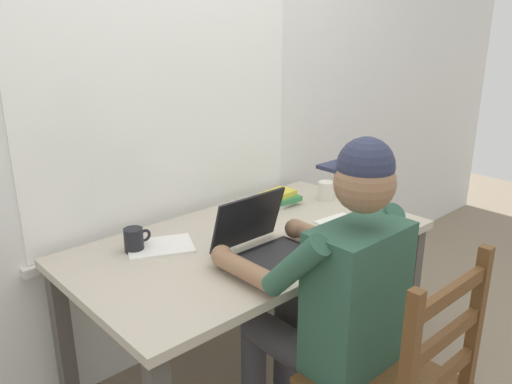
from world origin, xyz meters
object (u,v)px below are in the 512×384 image
object	(u,v)px
desk	(252,257)
seated_person	(331,293)
computer_mouse	(329,238)
landscape_photo_print	(351,231)
coffee_mug_dark	(134,240)
laptop	(264,243)
book_stack_main	(278,198)
coffee_mug_white	(326,191)

from	to	relation	value
desk	seated_person	bearing A→B (deg)	-98.05
desk	computer_mouse	world-z (taller)	computer_mouse
computer_mouse	landscape_photo_print	bearing A→B (deg)	4.08
computer_mouse	coffee_mug_dark	distance (m)	0.78
seated_person	coffee_mug_dark	distance (m)	0.79
laptop	landscape_photo_print	world-z (taller)	laptop
coffee_mug_dark	computer_mouse	bearing A→B (deg)	-36.07
coffee_mug_dark	book_stack_main	distance (m)	0.78
desk	seated_person	distance (m)	0.49
laptop	coffee_mug_dark	bearing A→B (deg)	132.63
desk	landscape_photo_print	world-z (taller)	landscape_photo_print
laptop	computer_mouse	xyz separation A→B (m)	(0.29, -0.09, -0.04)
coffee_mug_dark	book_stack_main	xyz separation A→B (m)	(0.78, -0.01, -0.01)
coffee_mug_white	coffee_mug_dark	xyz separation A→B (m)	(-1.02, 0.11, 0.00)
coffee_mug_white	seated_person	bearing A→B (deg)	-138.47
seated_person	coffee_mug_white	distance (m)	0.90
seated_person	coffee_mug_dark	world-z (taller)	seated_person
computer_mouse	landscape_photo_print	xyz separation A→B (m)	(0.16, 0.01, -0.02)
landscape_photo_print	seated_person	bearing A→B (deg)	-144.64
seated_person	book_stack_main	world-z (taller)	seated_person
desk	coffee_mug_dark	distance (m)	0.49
computer_mouse	book_stack_main	world-z (taller)	book_stack_main
coffee_mug_dark	seated_person	bearing A→B (deg)	-63.65
coffee_mug_white	book_stack_main	xyz separation A→B (m)	(-0.23, 0.10, -0.01)
computer_mouse	book_stack_main	xyz separation A→B (m)	(0.16, 0.45, 0.02)
seated_person	computer_mouse	bearing A→B (deg)	41.11
computer_mouse	coffee_mug_white	size ratio (longest dim) A/B	0.86
seated_person	coffee_mug_white	world-z (taller)	seated_person
desk	laptop	size ratio (longest dim) A/B	4.47
laptop	seated_person	bearing A→B (deg)	-89.08
seated_person	laptop	size ratio (longest dim) A/B	3.78
laptop	computer_mouse	size ratio (longest dim) A/B	3.30
desk	seated_person	size ratio (longest dim) A/B	1.18
laptop	coffee_mug_dark	world-z (taller)	laptop
computer_mouse	coffee_mug_white	bearing A→B (deg)	41.83
desk	seated_person	world-z (taller)	seated_person
laptop	coffee_mug_dark	xyz separation A→B (m)	(-0.34, 0.37, -0.01)
coffee_mug_white	coffee_mug_dark	size ratio (longest dim) A/B	1.02
seated_person	landscape_photo_print	world-z (taller)	seated_person
laptop	book_stack_main	distance (m)	0.57
seated_person	landscape_photo_print	bearing A→B (deg)	30.34
coffee_mug_dark	book_stack_main	world-z (taller)	coffee_mug_dark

